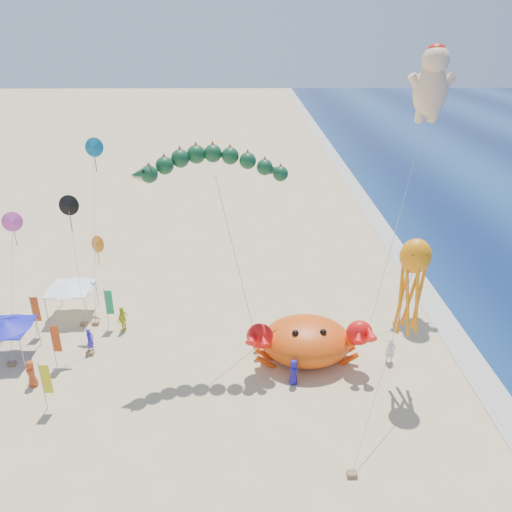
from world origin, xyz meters
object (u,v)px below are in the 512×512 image
at_px(canopy_white, 70,286).
at_px(cherub_kite, 432,82).
at_px(canopy_blue, 6,325).
at_px(dragon_kite, 213,169).
at_px(crab_inflatable, 306,340).
at_px(octopus_kite, 412,280).

bearing_deg(canopy_white, cherub_kite, 8.93).
bearing_deg(canopy_blue, dragon_kite, 5.29).
xyz_separation_m(cherub_kite, canopy_white, (-26.28, -4.13, -13.89)).
relative_size(crab_inflatable, canopy_white, 2.30).
bearing_deg(canopy_blue, cherub_kite, 18.11).
bearing_deg(cherub_kite, crab_inflatable, -132.94).
bearing_deg(dragon_kite, crab_inflatable, -18.21).
height_order(dragon_kite, canopy_white, dragon_kite).
bearing_deg(cherub_kite, canopy_blue, -161.89).
relative_size(crab_inflatable, canopy_blue, 2.44).
relative_size(dragon_kite, octopus_kite, 1.41).
relative_size(octopus_kite, canopy_blue, 2.93).
xyz_separation_m(cherub_kite, canopy_blue, (-28.69, -9.38, -13.90)).
bearing_deg(crab_inflatable, canopy_blue, 178.11).
distance_m(cherub_kite, canopy_blue, 33.23).
bearing_deg(dragon_kite, cherub_kite, 28.29).
xyz_separation_m(dragon_kite, canopy_white, (-11.19, 3.99, -9.80)).
xyz_separation_m(octopus_kite, canopy_white, (-22.44, 8.05, -4.49)).
relative_size(cherub_kite, canopy_white, 5.55).
relative_size(dragon_kite, canopy_blue, 4.15).
relative_size(crab_inflatable, octopus_kite, 0.83).
distance_m(octopus_kite, canopy_white, 24.26).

